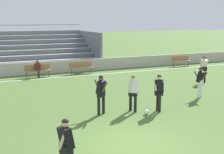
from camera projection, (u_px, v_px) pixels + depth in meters
The scene contains 14 objects.
ground_plane at pixel (136, 145), 10.34m from camera, with size 160.00×160.00×0.00m, color #4C6B30.
field_line_sideline at pixel (48, 78), 21.79m from camera, with size 44.00×0.12×0.01m, color white.
sideline_wall at pixel (42, 68), 23.40m from camera, with size 48.00×0.16×0.92m, color #BCB7AD.
bench_far_right at pixel (38, 69), 22.19m from camera, with size 1.80×0.40×0.90m.
bench_near_bin at pixel (81, 66), 23.49m from camera, with size 1.80×0.40×0.90m.
bench_far_left at pixel (181, 60), 27.13m from camera, with size 1.80×0.40×0.90m.
spectator_seated at pixel (38, 67), 22.06m from camera, with size 0.36×0.42×1.21m.
player_white_wide_right at pixel (133, 90), 13.85m from camera, with size 0.67×0.54×1.64m.
player_dark_on_ball at pixel (159, 90), 13.86m from camera, with size 0.63×0.46×1.67m.
player_dark_challenging at pixel (66, 144), 7.98m from camera, with size 0.54×0.46×1.63m.
player_dark_dropping_back at pixel (200, 80), 16.34m from camera, with size 0.49×0.63×1.61m.
player_dark_wide_left at pixel (101, 91), 13.44m from camera, with size 0.50×0.65×1.71m.
player_white_trailing_run at pixel (204, 67), 20.27m from camera, with size 0.57×0.47×1.69m.
soccer_ball at pixel (147, 112), 13.54m from camera, with size 0.22×0.22×0.22m, color white.
Camera 1 is at (-4.71, -8.58, 4.10)m, focal length 50.39 mm.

